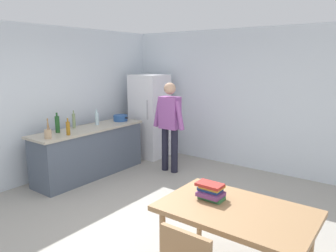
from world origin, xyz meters
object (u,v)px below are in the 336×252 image
object	(u,v)px
utensil_jar	(48,133)
bottle_water_clear	(97,118)
person	(170,121)
bottle_oil_amber	(68,128)
cooking_pot	(120,118)
dining_table	(236,216)
refrigerator	(150,116)
bottle_vinegar_tall	(74,121)
bottle_wine_green	(57,124)
book_stack	(211,191)

from	to	relation	value
utensil_jar	bottle_water_clear	world-z (taller)	utensil_jar
person	utensil_jar	size ratio (longest dim) A/B	5.31
bottle_oil_amber	cooking_pot	bearing A→B (deg)	97.87
dining_table	refrigerator	bearing A→B (deg)	140.71
bottle_vinegar_tall	cooking_pot	bearing A→B (deg)	79.25
refrigerator	bottle_wine_green	world-z (taller)	refrigerator
utensil_jar	book_stack	size ratio (longest dim) A/B	1.15
person	bottle_wine_green	distance (m)	1.99
utensil_jar	bottle_wine_green	world-z (taller)	bottle_wine_green
cooking_pot	bottle_vinegar_tall	size ratio (longest dim) A/B	1.25
utensil_jar	bottle_wine_green	size ratio (longest dim) A/B	0.94
person	bottle_vinegar_tall	distance (m)	1.74
cooking_pot	book_stack	distance (m)	3.63
book_stack	refrigerator	bearing A→B (deg)	138.54
person	dining_table	world-z (taller)	person
utensil_jar	bottle_water_clear	size ratio (longest dim) A/B	1.07
bottle_vinegar_tall	utensil_jar	bearing A→B (deg)	-66.52
refrigerator	book_stack	size ratio (longest dim) A/B	6.49
person	cooking_pot	distance (m)	1.08
dining_table	bottle_wine_green	bearing A→B (deg)	171.45
bottle_oil_amber	bottle_water_clear	world-z (taller)	bottle_water_clear
person	cooking_pot	xyz separation A→B (m)	(-1.06, -0.23, -0.02)
utensil_jar	person	bearing A→B (deg)	64.67
bottle_wine_green	bottle_oil_amber	bearing A→B (deg)	-0.46
bottle_water_clear	book_stack	world-z (taller)	bottle_water_clear
dining_table	book_stack	world-z (taller)	book_stack
utensil_jar	refrigerator	bearing A→B (deg)	90.57
bottle_vinegar_tall	bottle_oil_amber	bearing A→B (deg)	-46.86
person	bottle_oil_amber	distance (m)	1.84
cooking_pot	utensil_jar	distance (m)	1.73
person	bottle_oil_amber	bearing A→B (deg)	-118.13
bottle_water_clear	bottle_wine_green	bearing A→B (deg)	-92.57
book_stack	utensil_jar	bearing A→B (deg)	177.26
cooking_pot	bottle_water_clear	world-z (taller)	bottle_water_clear
utensil_jar	cooking_pot	bearing A→B (deg)	94.43
bottle_oil_amber	bottle_wine_green	xyz separation A→B (m)	(-0.29, 0.00, 0.03)
dining_table	bottle_vinegar_tall	size ratio (longest dim) A/B	4.37
bottle_vinegar_tall	bottle_wine_green	bearing A→B (deg)	-77.73
cooking_pot	utensil_jar	xyz separation A→B (m)	(0.13, -1.72, 0.02)
refrigerator	person	bearing A→B (deg)	-30.23
cooking_pot	bottle_oil_amber	world-z (taller)	bottle_oil_amber
refrigerator	cooking_pot	size ratio (longest dim) A/B	4.50
refrigerator	utensil_jar	distance (m)	2.51
book_stack	bottle_water_clear	bearing A→B (deg)	157.57
dining_table	bottle_vinegar_tall	distance (m)	3.73
refrigerator	bottle_water_clear	xyz separation A→B (m)	(-0.17, -1.34, 0.13)
bottle_wine_green	dining_table	bearing A→B (deg)	-8.55
refrigerator	dining_table	xyz separation A→B (m)	(3.30, -2.70, -0.23)
cooking_pot	utensil_jar	world-z (taller)	utensil_jar
refrigerator	cooking_pot	xyz separation A→B (m)	(-0.11, -0.79, 0.06)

